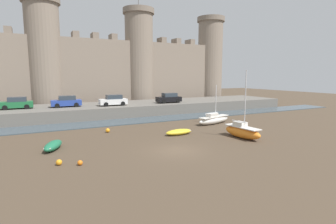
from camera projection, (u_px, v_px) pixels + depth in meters
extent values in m
plane|color=#4C3D2D|center=(177.00, 151.00, 21.80)|extent=(160.00, 160.00, 0.00)
cube|color=#3D4C56|center=(123.00, 122.00, 34.99)|extent=(80.00, 4.50, 0.10)
cube|color=#666059|center=(110.00, 110.00, 41.29)|extent=(63.57, 10.00, 1.67)
cube|color=gray|center=(96.00, 74.00, 48.73)|extent=(51.57, 2.80, 12.71)
cylinder|color=gray|center=(44.00, 59.00, 44.53)|extent=(5.46, 5.46, 18.01)
cylinder|color=#796B5D|center=(40.00, 0.00, 43.20)|extent=(6.11, 6.11, 1.00)
cylinder|color=gray|center=(139.00, 61.00, 52.19)|extent=(5.46, 5.46, 18.01)
cylinder|color=#796B5D|center=(139.00, 11.00, 50.86)|extent=(6.11, 6.11, 1.00)
cylinder|color=#4C4742|center=(138.00, 1.00, 50.58)|extent=(0.10, 0.10, 3.00)
cylinder|color=gray|center=(210.00, 63.00, 59.84)|extent=(5.46, 5.46, 18.01)
cylinder|color=#796B5D|center=(211.00, 20.00, 58.51)|extent=(6.11, 6.11, 1.00)
cube|color=gray|center=(8.00, 31.00, 41.73)|extent=(1.10, 2.52, 1.10)
cube|color=gray|center=(75.00, 35.00, 46.25)|extent=(1.10, 2.52, 1.10)
cube|color=gray|center=(95.00, 36.00, 47.76)|extent=(1.10, 2.52, 1.10)
cube|color=gray|center=(113.00, 37.00, 49.27)|extent=(1.10, 2.52, 1.10)
cube|color=gray|center=(162.00, 41.00, 53.80)|extent=(1.10, 2.52, 1.10)
cube|color=gray|center=(176.00, 42.00, 55.31)|extent=(1.10, 2.52, 1.10)
cube|color=gray|center=(190.00, 42.00, 56.82)|extent=(1.10, 2.52, 1.10)
ellipsoid|color=orange|center=(242.00, 132.00, 26.15)|extent=(1.66, 4.53, 1.14)
cube|color=silver|center=(242.00, 127.00, 26.07)|extent=(1.42, 3.98, 0.08)
cube|color=silver|center=(240.00, 124.00, 26.32)|extent=(0.95, 1.31, 0.44)
cylinder|color=silver|center=(245.00, 99.00, 25.49)|extent=(0.10, 0.10, 5.58)
cylinder|color=silver|center=(239.00, 122.00, 26.38)|extent=(0.23, 2.00, 0.08)
ellipsoid|color=yellow|center=(179.00, 132.00, 27.57)|extent=(3.15, 1.36, 0.58)
ellipsoid|color=#F2F246|center=(179.00, 131.00, 27.56)|extent=(2.58, 1.07, 0.32)
cube|color=beige|center=(177.00, 131.00, 27.44)|extent=(0.26, 1.01, 0.06)
cube|color=beige|center=(188.00, 130.00, 28.16)|extent=(0.32, 0.66, 0.08)
ellipsoid|color=#1E6B47|center=(53.00, 146.00, 22.01)|extent=(2.13, 3.12, 0.72)
ellipsoid|color=#339266|center=(53.00, 145.00, 22.00)|extent=(1.71, 2.54, 0.40)
cube|color=beige|center=(54.00, 144.00, 22.21)|extent=(0.88, 0.53, 0.06)
cube|color=beige|center=(47.00, 148.00, 20.86)|extent=(0.63, 0.48, 0.08)
ellipsoid|color=silver|center=(214.00, 120.00, 33.72)|extent=(5.68, 2.62, 0.98)
cube|color=silver|center=(214.00, 117.00, 33.65)|extent=(4.98, 2.27, 0.08)
cube|color=silver|center=(212.00, 115.00, 33.34)|extent=(1.71, 1.17, 0.44)
cylinder|color=silver|center=(216.00, 101.00, 33.55)|extent=(0.10, 0.10, 4.02)
cylinder|color=silver|center=(211.00, 113.00, 33.22)|extent=(2.43, 0.72, 0.08)
sphere|color=orange|center=(59.00, 162.00, 18.23)|extent=(0.42, 0.42, 0.42)
sphere|color=orange|center=(245.00, 127.00, 30.89)|extent=(0.38, 0.38, 0.38)
sphere|color=orange|center=(108.00, 130.00, 28.63)|extent=(0.47, 0.47, 0.47)
sphere|color=orange|center=(80.00, 163.00, 18.22)|extent=(0.36, 0.36, 0.36)
cube|color=black|center=(169.00, 99.00, 43.41)|extent=(4.12, 1.74, 0.80)
cube|color=#2D3842|center=(170.00, 95.00, 43.38)|extent=(2.27, 1.52, 0.64)
cylinder|color=black|center=(164.00, 102.00, 42.14)|extent=(0.64, 0.19, 0.64)
cylinder|color=black|center=(160.00, 101.00, 43.66)|extent=(0.64, 0.19, 0.64)
cylinder|color=black|center=(178.00, 101.00, 43.25)|extent=(0.64, 0.19, 0.64)
cylinder|color=black|center=(173.00, 100.00, 44.76)|extent=(0.64, 0.19, 0.64)
cube|color=silver|center=(113.00, 102.00, 39.46)|extent=(4.12, 1.74, 0.80)
cube|color=#2D3842|center=(114.00, 97.00, 39.43)|extent=(2.27, 1.52, 0.64)
cylinder|color=black|center=(106.00, 104.00, 38.19)|extent=(0.64, 0.19, 0.64)
cylinder|color=black|center=(103.00, 103.00, 39.70)|extent=(0.64, 0.19, 0.64)
cylinder|color=black|center=(123.00, 104.00, 39.30)|extent=(0.64, 0.19, 0.64)
cylinder|color=black|center=(120.00, 103.00, 40.81)|extent=(0.64, 0.19, 0.64)
cube|color=#1E6638|center=(16.00, 105.00, 35.49)|extent=(4.12, 1.74, 0.80)
cube|color=#2D3842|center=(17.00, 99.00, 35.46)|extent=(2.27, 1.52, 0.64)
cylinder|color=black|center=(5.00, 108.00, 34.22)|extent=(0.64, 0.19, 0.64)
cylinder|color=black|center=(6.00, 106.00, 35.73)|extent=(0.64, 0.19, 0.64)
cylinder|color=black|center=(27.00, 107.00, 35.33)|extent=(0.64, 0.19, 0.64)
cylinder|color=black|center=(27.00, 105.00, 36.84)|extent=(0.64, 0.19, 0.64)
cube|color=#263F99|center=(66.00, 103.00, 37.78)|extent=(4.12, 1.74, 0.80)
cube|color=#2D3842|center=(67.00, 98.00, 37.75)|extent=(2.27, 1.52, 0.64)
cylinder|color=black|center=(57.00, 106.00, 36.51)|extent=(0.64, 0.19, 0.64)
cylinder|color=black|center=(56.00, 105.00, 38.02)|extent=(0.64, 0.19, 0.64)
cylinder|color=black|center=(76.00, 105.00, 37.62)|extent=(0.64, 0.19, 0.64)
cylinder|color=black|center=(75.00, 104.00, 39.13)|extent=(0.64, 0.19, 0.64)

